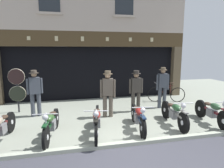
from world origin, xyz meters
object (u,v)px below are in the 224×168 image
object	(u,v)px
motorcycle_center_left	(97,120)
advert_board_near	(126,62)
assistant_far_right	(162,86)
leaning_bicycle	(166,94)
motorcycle_center_right	(174,113)
salesman_left	(35,91)
motorcycle_right	(212,112)
shopkeeper_center	(108,92)
tyre_sign_pole	(17,86)
motorcycle_center	(138,117)
salesman_right	(136,89)
motorcycle_far_left	(0,127)
motorcycle_left	(51,123)

from	to	relation	value
motorcycle_center_left	advert_board_near	bearing A→B (deg)	-106.09
assistant_far_right	leaning_bicycle	distance (m)	1.26
motorcycle_center_right	salesman_left	world-z (taller)	salesman_left
assistant_far_right	leaning_bicycle	xyz separation A→B (m)	(0.68, 0.89, -0.58)
motorcycle_right	shopkeeper_center	xyz separation A→B (m)	(-3.22, 1.50, 0.52)
motorcycle_center_left	salesman_left	bearing A→B (deg)	-37.76
motorcycle_center_left	assistant_far_right	distance (m)	3.82
tyre_sign_pole	advert_board_near	xyz separation A→B (m)	(4.91, 1.68, 0.74)
motorcycle_center_right	motorcycle_right	bearing A→B (deg)	177.40
motorcycle_center	motorcycle_right	size ratio (longest dim) A/B	1.01
tyre_sign_pole	salesman_right	bearing A→B (deg)	-11.59
motorcycle_far_left	salesman_right	world-z (taller)	salesman_right
motorcycle_left	shopkeeper_center	world-z (taller)	shopkeeper_center
motorcycle_far_left	motorcycle_center	distance (m)	3.86
shopkeeper_center	leaning_bicycle	xyz separation A→B (m)	(3.17, 1.51, -0.57)
tyre_sign_pole	advert_board_near	bearing A→B (deg)	18.85
motorcycle_center	salesman_right	world-z (taller)	salesman_right
motorcycle_center_right	salesman_right	size ratio (longest dim) A/B	1.18
shopkeeper_center	advert_board_near	size ratio (longest dim) A/B	1.66
motorcycle_center_left	motorcycle_right	distance (m)	3.86
advert_board_near	assistant_far_right	bearing A→B (deg)	-68.85
motorcycle_left	motorcycle_center_right	size ratio (longest dim) A/B	1.05
motorcycle_far_left	motorcycle_left	distance (m)	1.30
salesman_left	salesman_right	world-z (taller)	salesman_left
salesman_right	assistant_far_right	size ratio (longest dim) A/B	0.95
motorcycle_right	shopkeeper_center	bearing A→B (deg)	-18.82
assistant_far_right	tyre_sign_pole	world-z (taller)	tyre_sign_pole
motorcycle_center_left	tyre_sign_pole	distance (m)	3.95
motorcycle_left	tyre_sign_pole	world-z (taller)	tyre_sign_pole
assistant_far_right	motorcycle_far_left	bearing A→B (deg)	21.69
motorcycle_left	salesman_right	size ratio (longest dim) A/B	1.23
motorcycle_far_left	assistant_far_right	distance (m)	6.06
salesman_right	tyre_sign_pole	bearing A→B (deg)	-9.31
salesman_left	motorcycle_center	bearing A→B (deg)	134.76
assistant_far_right	motorcycle_left	bearing A→B (deg)	26.91
motorcycle_center_left	advert_board_near	size ratio (longest dim) A/B	2.02
motorcycle_left	assistant_far_right	xyz separation A→B (m)	(4.40, 2.01, 0.54)
motorcycle_center_left	motorcycle_center	bearing A→B (deg)	-166.03
motorcycle_center_left	leaning_bicycle	size ratio (longest dim) A/B	1.21
salesman_left	motorcycle_center_right	bearing A→B (deg)	143.56
motorcycle_left	salesman_right	world-z (taller)	salesman_right
motorcycle_center	leaning_bicycle	size ratio (longest dim) A/B	1.15
motorcycle_center_left	assistant_far_right	world-z (taller)	assistant_far_right
advert_board_near	shopkeeper_center	bearing A→B (deg)	-117.69
salesman_left	salesman_right	xyz separation A→B (m)	(3.81, -0.28, -0.04)
motorcycle_left	shopkeeper_center	bearing A→B (deg)	-136.91
motorcycle_right	leaning_bicycle	size ratio (longest dim) A/B	1.14
motorcycle_far_left	leaning_bicycle	xyz separation A→B (m)	(6.38, 2.89, -0.04)
motorcycle_far_left	salesman_left	xyz separation A→B (m)	(0.62, 2.04, 0.54)
salesman_right	assistant_far_right	distance (m)	1.29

